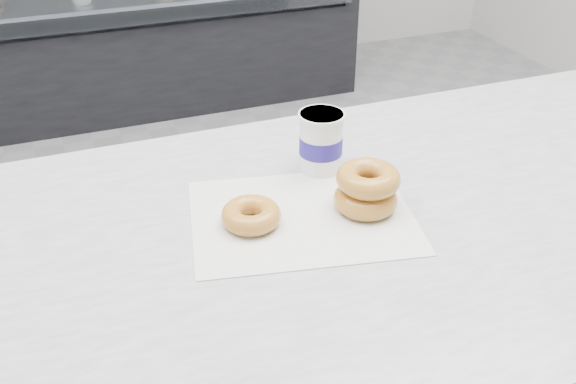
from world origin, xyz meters
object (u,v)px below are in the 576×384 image
object	(u,v)px
donut_single	(251,215)
donut_stack	(367,189)
coffee_cup	(321,141)
display_case	(122,11)

from	to	relation	value
donut_single	donut_stack	size ratio (longest dim) A/B	0.65
coffee_cup	donut_single	bearing A→B (deg)	-138.51
display_case	donut_single	world-z (taller)	display_case
donut_single	coffee_cup	size ratio (longest dim) A/B	0.86
donut_single	coffee_cup	world-z (taller)	coffee_cup
donut_single	donut_stack	bearing A→B (deg)	-6.79
donut_single	coffee_cup	xyz separation A→B (m)	(0.17, 0.12, 0.04)
display_case	coffee_cup	xyz separation A→B (m)	(0.02, -2.56, 0.46)
donut_single	donut_stack	xyz separation A→B (m)	(0.18, -0.02, 0.02)
donut_stack	coffee_cup	size ratio (longest dim) A/B	1.33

